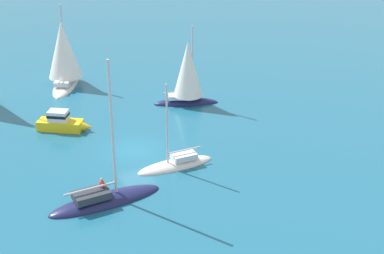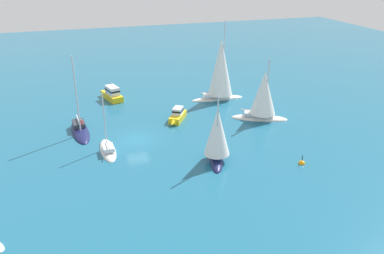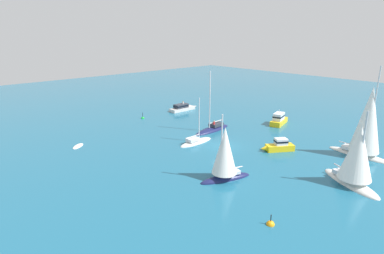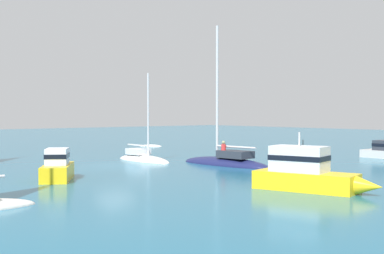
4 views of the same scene
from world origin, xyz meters
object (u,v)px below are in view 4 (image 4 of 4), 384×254
object	(u,v)px
cabin_cruiser	(58,167)
mooring_buoy	(303,152)
launch_1	(307,173)
yacht	(143,159)
sailboat	(226,163)
tender	(151,146)

from	to	relation	value
cabin_cruiser	mooring_buoy	xyz separation A→B (m)	(4.20, -26.17, -0.65)
mooring_buoy	launch_1	bearing A→B (deg)	128.82
mooring_buoy	cabin_cruiser	bearing A→B (deg)	99.12
yacht	cabin_cruiser	size ratio (longest dim) A/B	1.56
launch_1	sailboat	size ratio (longest dim) A/B	0.59
yacht	cabin_cruiser	distance (m)	11.53
cabin_cruiser	launch_1	size ratio (longest dim) A/B	0.74
cabin_cruiser	sailboat	size ratio (longest dim) A/B	0.44
cabin_cruiser	launch_1	world-z (taller)	launch_1
tender	launch_1	distance (m)	33.02
yacht	tender	distance (m)	16.57
launch_1	tender	bearing A→B (deg)	141.87
tender	cabin_cruiser	bearing A→B (deg)	94.92
yacht	sailboat	size ratio (longest dim) A/B	0.68
yacht	mooring_buoy	xyz separation A→B (m)	(-1.90, -16.41, -0.09)
launch_1	sailboat	bearing A→B (deg)	138.99
yacht	launch_1	world-z (taller)	yacht
mooring_buoy	yacht	bearing A→B (deg)	83.40
launch_1	sailboat	distance (m)	12.28
sailboat	mooring_buoy	distance (m)	14.46
launch_1	mooring_buoy	xyz separation A→B (m)	(15.37, -19.11, -0.82)
yacht	tender	world-z (taller)	yacht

